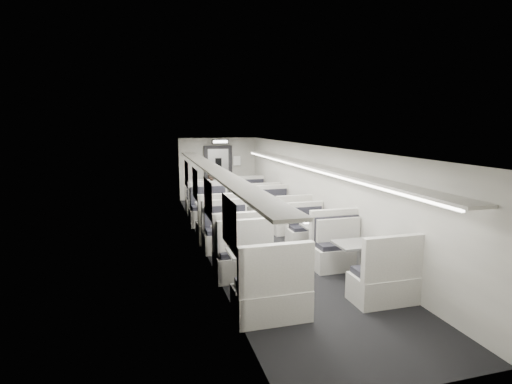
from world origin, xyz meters
TOP-DOWN VIEW (x-y plane):
  - room at (0.00, 0.00)m, footprint 3.24×12.24m
  - booth_left_a at (-1.00, 3.19)m, footprint 0.97×1.97m
  - booth_left_b at (-1.00, 1.13)m, footprint 1.16×2.36m
  - booth_left_c at (-1.00, -1.33)m, footprint 1.09×2.21m
  - booth_left_d at (-1.00, -3.10)m, footprint 1.15×2.33m
  - booth_right_a at (1.00, 3.71)m, footprint 0.97×1.96m
  - booth_right_b at (1.00, 1.24)m, footprint 0.99×2.01m
  - booth_right_c at (1.00, -1.32)m, footprint 0.96×1.94m
  - booth_right_d at (1.00, -3.09)m, footprint 1.10×2.24m
  - passenger at (-0.79, 2.68)m, footprint 0.64×0.53m
  - window_a at (-1.49, 3.40)m, footprint 0.02×1.18m
  - window_b at (-1.49, 1.20)m, footprint 0.02×1.18m
  - window_c at (-1.49, -1.00)m, footprint 0.02×1.18m
  - window_d at (-1.49, -3.20)m, footprint 0.02×1.18m
  - luggage_rack_left at (-1.24, -0.30)m, footprint 0.46×10.40m
  - luggage_rack_right at (1.24, -0.30)m, footprint 0.46×10.40m
  - vestibule_door at (0.00, 5.93)m, footprint 1.10×0.13m
  - exit_sign at (0.00, 5.44)m, footprint 0.62×0.12m
  - wall_notice at (0.75, 5.92)m, footprint 0.32×0.02m

SIDE VIEW (x-z plane):
  - booth_right_c at x=1.00m, z-range -0.17..0.87m
  - booth_right_a at x=1.00m, z-range -0.17..0.88m
  - booth_left_a at x=-1.00m, z-range -0.17..0.88m
  - booth_right_b at x=1.00m, z-range -0.18..0.90m
  - booth_left_c at x=-1.00m, z-range -0.20..0.98m
  - booth_right_d at x=1.00m, z-range -0.20..1.00m
  - booth_left_d at x=-1.00m, z-range -0.21..1.04m
  - booth_left_b at x=-1.00m, z-range -0.21..1.05m
  - passenger at x=-0.79m, z-range 0.00..1.49m
  - vestibule_door at x=0.00m, z-range -0.01..2.09m
  - room at x=0.00m, z-range -0.12..2.52m
  - window_a at x=-1.49m, z-range 0.93..1.77m
  - window_b at x=-1.49m, z-range 0.93..1.77m
  - window_c at x=-1.49m, z-range 0.93..1.77m
  - window_d at x=-1.49m, z-range 0.93..1.77m
  - wall_notice at x=0.75m, z-range 1.30..1.70m
  - luggage_rack_left at x=-1.24m, z-range 1.87..1.96m
  - luggage_rack_right at x=1.24m, z-range 1.87..1.96m
  - exit_sign at x=0.00m, z-range 2.20..2.36m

